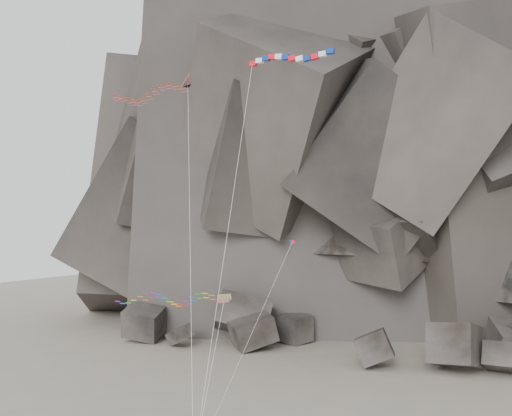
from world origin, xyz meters
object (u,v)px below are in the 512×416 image
at_px(banner_kite, 289,61).
at_px(parafoil_kite, 165,299).
at_px(delta_kite, 145,94).
at_px(pennant_kite, 275,280).

distance_m(banner_kite, parafoil_kite, 24.64).
bearing_deg(parafoil_kite, banner_kite, -16.15).
height_order(delta_kite, banner_kite, delta_kite).
xyz_separation_m(delta_kite, parafoil_kite, (5.02, -3.57, -20.74)).
xyz_separation_m(banner_kite, parafoil_kite, (-12.53, -0.25, -21.21)).
xyz_separation_m(banner_kite, pennant_kite, (-1.28, -0.06, -19.04)).
distance_m(delta_kite, pennant_kite, 24.92).
relative_size(parafoil_kite, pennant_kite, 1.01).
bearing_deg(pennant_kite, delta_kite, -179.95).
bearing_deg(delta_kite, pennant_kite, -4.63).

